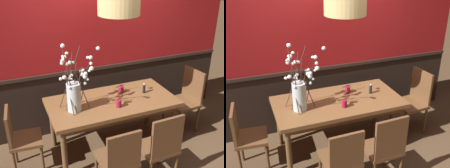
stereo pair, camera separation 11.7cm
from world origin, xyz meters
TOP-DOWN VIEW (x-y plane):
  - ground_plane at (0.00, 0.00)m, footprint 24.00×24.00m
  - back_wall at (0.00, 0.72)m, footprint 4.51×0.14m
  - dining_table at (0.00, 0.00)m, footprint 1.73×0.88m
  - chair_far_side_left at (-0.23, 0.84)m, footprint 0.45×0.45m
  - chair_far_side_right at (0.28, 0.86)m, footprint 0.42×0.42m
  - chair_near_side_right at (0.26, -0.85)m, footprint 0.43×0.41m
  - chair_near_side_left at (-0.28, -0.85)m, footprint 0.41×0.44m
  - chair_head_east_end at (1.26, 0.01)m, footprint 0.46×0.48m
  - chair_head_west_end at (-1.24, -0.01)m, footprint 0.42×0.44m
  - vase_with_blossoms at (-0.53, -0.05)m, footprint 0.54×0.54m
  - candle_holder_nearer_center at (0.01, -0.20)m, footprint 0.07×0.07m
  - candle_holder_nearer_edge at (0.21, 0.17)m, footprint 0.08×0.08m
  - condiment_bottle at (0.51, 0.03)m, footprint 0.04×0.04m
  - pendant_lamp at (0.11, 0.06)m, footprint 0.52×0.52m

SIDE VIEW (x-z plane):
  - ground_plane at x=0.00m, z-range 0.00..0.00m
  - chair_far_side_right at x=0.28m, z-range 0.05..0.97m
  - chair_head_west_end at x=-1.24m, z-range 0.06..0.96m
  - chair_near_side_left at x=-0.28m, z-range 0.06..0.97m
  - chair_far_side_left at x=-0.23m, z-range 0.05..1.00m
  - chair_near_side_right at x=0.26m, z-range 0.05..1.01m
  - chair_head_east_end at x=1.26m, z-range 0.06..1.04m
  - dining_table at x=0.00m, z-range 0.29..1.06m
  - candle_holder_nearer_edge at x=0.21m, z-range 0.76..0.86m
  - candle_holder_nearer_center at x=0.01m, z-range 0.76..0.86m
  - condiment_bottle at x=0.51m, z-range 0.76..0.90m
  - vase_with_blossoms at x=-0.53m, z-range 0.59..1.41m
  - back_wall at x=0.00m, z-range -0.01..2.62m
  - pendant_lamp at x=0.11m, z-range 1.63..2.37m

